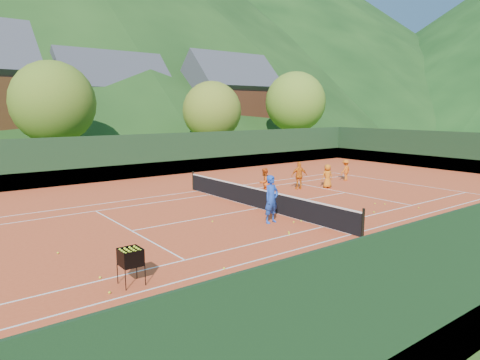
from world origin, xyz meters
TOP-DOWN VIEW (x-y plane):
  - ground at (0.00, 0.00)m, footprint 400.00×400.00m
  - clay_court at (0.00, 0.00)m, footprint 40.00×24.00m
  - mountain_far_right at (90.00, 150.00)m, footprint 260.00×260.00m
  - coach at (-1.27, -2.36)m, footprint 0.78×0.56m
  - student_a at (1.99, 1.92)m, footprint 0.86×0.73m
  - student_b at (5.07, 2.36)m, footprint 1.03×0.76m
  - student_c at (6.72, 1.63)m, footprint 0.80×0.64m
  - student_d at (9.77, 2.75)m, footprint 0.98×0.66m
  - tennis_ball_0 at (2.33, -2.44)m, footprint 0.07×0.07m
  - tennis_ball_1 at (3.60, -3.91)m, footprint 0.07×0.07m
  - tennis_ball_2 at (5.99, -4.70)m, footprint 0.07×0.07m
  - tennis_ball_3 at (-9.03, -3.98)m, footprint 0.07×0.07m
  - tennis_ball_4 at (0.41, -1.90)m, footprint 0.07×0.07m
  - tennis_ball_5 at (-5.40, -8.21)m, footprint 0.07×0.07m
  - tennis_ball_7 at (-6.92, -9.24)m, footprint 0.07×0.07m
  - tennis_ball_8 at (-9.18, -5.10)m, footprint 0.07×0.07m
  - tennis_ball_9 at (-9.30, -7.57)m, footprint 0.07×0.07m
  - tennis_ball_10 at (-1.53, -8.02)m, footprint 0.07×0.07m
  - tennis_ball_11 at (-3.18, -0.82)m, footprint 0.07×0.07m
  - tennis_ball_12 at (-8.73, -8.77)m, footprint 0.07×0.07m
  - tennis_ball_13 at (-3.12, -8.31)m, footprint 0.07×0.07m
  - tennis_ball_14 at (-0.55, -2.96)m, footprint 0.07×0.07m
  - tennis_ball_15 at (-5.87, -5.49)m, footprint 0.07×0.07m
  - tennis_ball_16 at (-1.90, -4.09)m, footprint 0.07×0.07m
  - tennis_ball_17 at (0.82, -7.91)m, footprint 0.07×0.07m
  - tennis_ball_18 at (-9.40, -1.08)m, footprint 0.07×0.07m
  - tennis_ball_19 at (-7.48, -8.41)m, footprint 0.07×0.07m
  - tennis_ball_20 at (-6.73, -6.86)m, footprint 0.07×0.07m
  - tennis_ball_21 at (-6.24, -6.12)m, footprint 0.07×0.07m
  - tennis_ball_22 at (3.07, -8.72)m, footprint 0.07×0.07m
  - tennis_ball_23 at (5.45, -3.22)m, footprint 0.07×0.07m
  - tennis_ball_24 at (-8.00, -7.31)m, footprint 0.07×0.07m
  - tennis_ball_25 at (1.32, -4.34)m, footprint 0.07×0.07m
  - tennis_ball_26 at (5.18, -2.84)m, footprint 0.07×0.07m
  - tennis_ball_27 at (-0.17, -3.01)m, footprint 0.07×0.07m
  - tennis_ball_28 at (-1.75, -3.92)m, footprint 0.07×0.07m
  - tennis_ball_29 at (1.39, -2.09)m, footprint 0.07×0.07m
  - court_lines at (0.00, 0.00)m, footprint 23.83×11.03m
  - tennis_net at (0.00, 0.00)m, footprint 0.10×12.07m
  - perimeter_fence at (0.00, 0.00)m, footprint 40.40×24.24m
  - ball_hopper at (-8.49, -4.89)m, footprint 0.57×0.57m
  - chalet_mid at (6.00, 34.00)m, footprint 12.65×8.82m
  - chalet_right at (20.00, 30.00)m, footprint 11.50×8.82m
  - tree_b at (-4.00, 20.00)m, footprint 6.40×6.40m
  - tree_c at (10.00, 19.00)m, footprint 5.60×5.60m
  - tree_d at (22.00, 20.00)m, footprint 6.80×6.80m

SIDE VIEW (x-z plane):
  - ground at x=0.00m, z-range 0.00..0.00m
  - clay_court at x=0.00m, z-range 0.00..0.02m
  - court_lines at x=0.00m, z-range 0.02..0.03m
  - tennis_ball_0 at x=2.33m, z-range 0.02..0.09m
  - tennis_ball_1 at x=3.60m, z-range 0.02..0.09m
  - tennis_ball_2 at x=5.99m, z-range 0.02..0.09m
  - tennis_ball_3 at x=-9.03m, z-range 0.02..0.09m
  - tennis_ball_4 at x=0.41m, z-range 0.02..0.09m
  - tennis_ball_5 at x=-5.40m, z-range 0.02..0.09m
  - tennis_ball_7 at x=-6.92m, z-range 0.02..0.09m
  - tennis_ball_8 at x=-9.18m, z-range 0.02..0.09m
  - tennis_ball_9 at x=-9.30m, z-range 0.02..0.09m
  - tennis_ball_10 at x=-1.53m, z-range 0.02..0.09m
  - tennis_ball_11 at x=-3.18m, z-range 0.02..0.09m
  - tennis_ball_12 at x=-8.73m, z-range 0.02..0.09m
  - tennis_ball_13 at x=-3.12m, z-range 0.02..0.09m
  - tennis_ball_14 at x=-0.55m, z-range 0.02..0.09m
  - tennis_ball_15 at x=-5.87m, z-range 0.02..0.09m
  - tennis_ball_16 at x=-1.90m, z-range 0.02..0.09m
  - tennis_ball_17 at x=0.82m, z-range 0.02..0.09m
  - tennis_ball_18 at x=-9.40m, z-range 0.02..0.09m
  - tennis_ball_19 at x=-7.48m, z-range 0.02..0.09m
  - tennis_ball_20 at x=-6.73m, z-range 0.02..0.09m
  - tennis_ball_21 at x=-6.24m, z-range 0.02..0.09m
  - tennis_ball_22 at x=3.07m, z-range 0.02..0.09m
  - tennis_ball_23 at x=5.45m, z-range 0.02..0.09m
  - tennis_ball_24 at x=-8.00m, z-range 0.02..0.09m
  - tennis_ball_25 at x=1.32m, z-range 0.02..0.09m
  - tennis_ball_26 at x=5.18m, z-range 0.02..0.09m
  - tennis_ball_27 at x=-0.17m, z-range 0.02..0.09m
  - tennis_ball_28 at x=-1.75m, z-range 0.02..0.09m
  - tennis_ball_29 at x=1.39m, z-range 0.02..0.09m
  - tennis_net at x=0.00m, z-range -0.03..1.07m
  - student_d at x=9.77m, z-range 0.02..1.42m
  - student_c at x=6.72m, z-range 0.02..1.45m
  - ball_hopper at x=-8.49m, z-range 0.27..1.27m
  - student_a at x=1.99m, z-range 0.02..1.57m
  - student_b at x=5.07m, z-range 0.02..1.64m
  - coach at x=-1.27m, z-range 0.02..2.01m
  - perimeter_fence at x=0.00m, z-range -0.23..2.77m
  - tree_c at x=10.00m, z-range 0.87..8.22m
  - chalet_mid at x=6.00m, z-range -0.74..10.72m
  - tree_b at x=-4.00m, z-range 0.99..9.39m
  - chalet_right at x=20.00m, z-range -0.70..11.21m
  - tree_d at x=22.00m, z-range 1.06..9.98m
  - mountain_far_right at x=90.00m, z-range 0.00..95.00m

